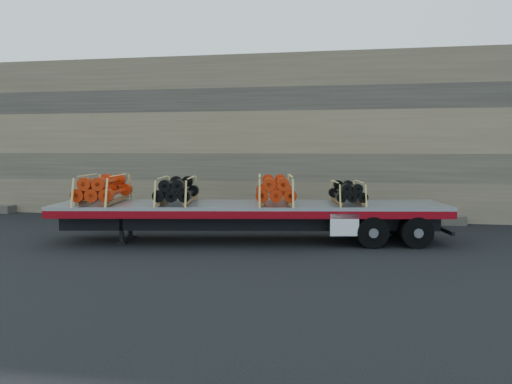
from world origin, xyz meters
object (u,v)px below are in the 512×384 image
at_px(bundle_front, 104,190).
at_px(bundle_midrear, 275,190).
at_px(trailer, 250,222).
at_px(bundle_midfront, 177,191).
at_px(bundle_rear, 347,193).

distance_m(bundle_front, bundle_midrear, 5.56).
height_order(trailer, bundle_midfront, bundle_midfront).
relative_size(bundle_midfront, bundle_midrear, 0.93).
bearing_deg(bundle_midrear, trailer, -180.00).
relative_size(trailer, bundle_front, 5.04).
distance_m(bundle_midrear, bundle_rear, 2.33).
relative_size(bundle_front, bundle_rear, 1.30).
height_order(bundle_midfront, bundle_midrear, bundle_midrear).
height_order(bundle_front, bundle_midfront, bundle_front).
xyz_separation_m(bundle_midrear, bundle_rear, (2.29, 0.40, -0.09)).
bearing_deg(trailer, bundle_midfront, 180.00).
bearing_deg(bundle_rear, bundle_front, -180.00).
relative_size(trailer, bundle_midfront, 5.50).
xyz_separation_m(bundle_front, bundle_midrear, (5.47, 0.95, -0.01)).
distance_m(bundle_midfront, bundle_rear, 5.50).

